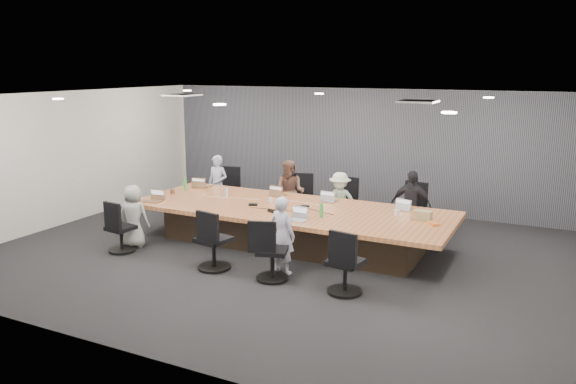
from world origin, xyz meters
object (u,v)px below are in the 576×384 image
at_px(canvas_bag, 423,215).
at_px(chair_6, 272,255).
at_px(stapler, 271,211).
at_px(snack_packet, 434,224).
at_px(mug_brown, 173,192).
at_px(laptop_0, 204,186).
at_px(bottle_green_left, 185,184).
at_px(chair_0, 226,193).
at_px(bottle_green_right, 321,210).
at_px(person_0, 218,185).
at_px(chair_1, 297,202).
at_px(conference_table, 290,225).
at_px(chair_4, 121,232).
at_px(person_6, 282,235).
at_px(laptop_6, 297,220).
at_px(laptop_4, 152,201).
at_px(person_4, 134,216).
at_px(laptop_3, 403,209).
at_px(person_1, 290,192).
at_px(chair_7, 345,267).
at_px(person_2, 340,202).
at_px(laptop_1, 278,195).
at_px(chair_5, 214,244).
at_px(chair_2, 346,207).
at_px(bottle_clear, 226,192).
at_px(chair_3, 415,214).
at_px(laptop_2, 330,200).
at_px(person_3, 411,205).

bearing_deg(canvas_bag, chair_6, -134.47).
xyz_separation_m(stapler, snack_packet, (2.79, 0.46, -0.01)).
relative_size(mug_brown, canvas_bag, 0.36).
relative_size(laptop_0, bottle_green_left, 1.32).
height_order(chair_0, bottle_green_right, bottle_green_right).
bearing_deg(person_0, stapler, -38.85).
height_order(chair_1, bottle_green_right, bottle_green_right).
xyz_separation_m(conference_table, chair_4, (-2.58, -1.70, -0.03)).
relative_size(person_6, laptop_6, 4.37).
bearing_deg(person_6, laptop_4, 0.48).
height_order(laptop_0, person_4, person_4).
height_order(chair_6, bottle_green_left, bottle_green_left).
xyz_separation_m(laptop_0, laptop_3, (4.42, 0.00, 0.00)).
xyz_separation_m(person_1, mug_brown, (-1.98, -1.44, 0.11)).
bearing_deg(chair_7, person_2, 121.27).
distance_m(laptop_6, bottle_green_left, 3.37).
bearing_deg(laptop_1, laptop_6, 137.41).
bearing_deg(chair_0, person_0, 86.08).
height_order(chair_5, chair_7, chair_5).
bearing_deg(person_4, chair_6, 158.80).
height_order(laptop_6, bottle_green_left, bottle_green_left).
distance_m(chair_0, laptop_3, 4.52).
height_order(person_2, laptop_6, person_2).
bearing_deg(chair_7, chair_2, 119.15).
relative_size(stapler, snack_packet, 0.82).
height_order(chair_1, person_4, person_4).
bearing_deg(chair_4, chair_5, 8.87).
xyz_separation_m(chair_5, canvas_bag, (2.99, 1.93, 0.39)).
bearing_deg(bottle_clear, laptop_3, 10.24).
bearing_deg(laptop_0, bottle_clear, 139.64).
relative_size(chair_3, laptop_2, 2.93).
xyz_separation_m(chair_7, person_0, (-4.23, 3.05, 0.27)).
distance_m(conference_table, laptop_6, 1.01).
relative_size(chair_0, chair_2, 0.99).
bearing_deg(person_4, chair_0, -106.36).
bearing_deg(chair_7, person_1, 136.88).
bearing_deg(laptop_1, bottle_green_right, 151.55).
xyz_separation_m(conference_table, person_4, (-2.58, -1.35, 0.18)).
bearing_deg(laptop_2, person_3, -155.72).
bearing_deg(bottle_green_right, chair_3, 61.67).
height_order(chair_0, laptop_3, chair_0).
bearing_deg(mug_brown, laptop_2, 15.88).
distance_m(chair_3, chair_4, 5.64).
xyz_separation_m(chair_4, bottle_green_right, (3.37, 1.30, 0.49)).
height_order(laptop_2, mug_brown, mug_brown).
relative_size(chair_2, chair_7, 1.01).
bearing_deg(chair_2, person_0, 12.62).
bearing_deg(chair_0, laptop_4, 84.12).
bearing_deg(snack_packet, laptop_3, 130.95).
distance_m(person_0, laptop_6, 3.70).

